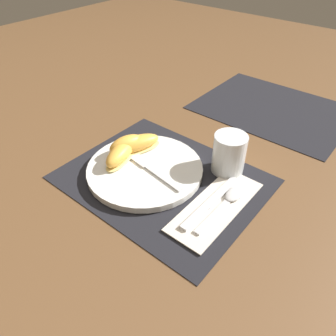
{
  "coord_description": "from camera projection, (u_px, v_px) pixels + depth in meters",
  "views": [
    {
      "loc": [
        0.38,
        -0.45,
        0.51
      ],
      "look_at": [
        0.0,
        0.02,
        0.02
      ],
      "focal_mm": 35.0,
      "sensor_mm": 36.0,
      "label": 1
    }
  ],
  "objects": [
    {
      "name": "ground_plane",
      "position": [
        163.0,
        179.0,
        0.78
      ],
      "size": [
        3.0,
        3.0,
        0.0
      ],
      "primitive_type": "plane",
      "color": "brown"
    },
    {
      "name": "placemat",
      "position": [
        163.0,
        179.0,
        0.78
      ],
      "size": [
        0.45,
        0.36,
        0.0
      ],
      "color": "black",
      "rests_on": "ground_plane"
    },
    {
      "name": "placemat_far",
      "position": [
        273.0,
        108.0,
        1.05
      ],
      "size": [
        0.45,
        0.36,
        0.0
      ],
      "color": "black",
      "rests_on": "ground_plane"
    },
    {
      "name": "plate",
      "position": [
        145.0,
        169.0,
        0.79
      ],
      "size": [
        0.28,
        0.28,
        0.02
      ],
      "color": "white",
      "rests_on": "placemat"
    },
    {
      "name": "juice_glass",
      "position": [
        229.0,
        156.0,
        0.77
      ],
      "size": [
        0.08,
        0.08,
        0.1
      ],
      "color": "silver",
      "rests_on": "placemat"
    },
    {
      "name": "napkin",
      "position": [
        215.0,
        207.0,
        0.7
      ],
      "size": [
        0.09,
        0.25,
        0.0
      ],
      "color": "silver",
      "rests_on": "placemat"
    },
    {
      "name": "knife",
      "position": [
        210.0,
        203.0,
        0.7
      ],
      "size": [
        0.02,
        0.2,
        0.01
      ],
      "color": "silver",
      "rests_on": "napkin"
    },
    {
      "name": "spoon",
      "position": [
        229.0,
        199.0,
        0.71
      ],
      "size": [
        0.03,
        0.17,
        0.01
      ],
      "color": "silver",
      "rests_on": "napkin"
    },
    {
      "name": "fork",
      "position": [
        149.0,
        168.0,
        0.78
      ],
      "size": [
        0.19,
        0.05,
        0.0
      ],
      "color": "silver",
      "rests_on": "plate"
    },
    {
      "name": "citrus_wedge_0",
      "position": [
        136.0,
        145.0,
        0.83
      ],
      "size": [
        0.1,
        0.14,
        0.04
      ],
      "color": "#F4DB84",
      "rests_on": "plate"
    },
    {
      "name": "citrus_wedge_1",
      "position": [
        127.0,
        146.0,
        0.82
      ],
      "size": [
        0.07,
        0.11,
        0.05
      ],
      "color": "#F4DB84",
      "rests_on": "plate"
    },
    {
      "name": "citrus_wedge_2",
      "position": [
        120.0,
        154.0,
        0.79
      ],
      "size": [
        0.08,
        0.12,
        0.04
      ],
      "color": "#F4DB84",
      "rests_on": "plate"
    }
  ]
}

